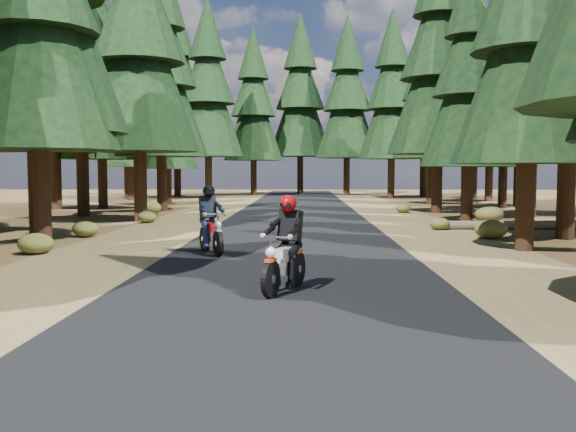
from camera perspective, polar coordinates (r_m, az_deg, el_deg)
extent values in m
plane|color=#472E19|center=(12.38, -0.17, -5.57)|extent=(120.00, 120.00, 0.00)
cube|color=black|center=(17.33, 0.29, -2.80)|extent=(6.00, 100.00, 0.01)
cube|color=brown|center=(18.02, -14.52, -2.68)|extent=(3.20, 100.00, 0.01)
cube|color=brown|center=(17.84, 15.25, -2.76)|extent=(3.20, 100.00, 0.01)
cylinder|color=black|center=(19.90, -21.13, 5.50)|extent=(0.51, 0.51, 5.34)
cone|color=black|center=(20.28, -21.38, 14.97)|extent=(4.54, 4.54, 6.68)
cylinder|color=black|center=(17.64, 20.39, 4.40)|extent=(0.48, 0.48, 4.52)
cone|color=black|center=(17.89, 20.62, 13.48)|extent=(3.84, 3.84, 5.65)
cylinder|color=black|center=(20.82, -21.47, 6.90)|extent=(0.56, 0.56, 6.43)
cylinder|color=black|center=(21.16, 23.60, 6.00)|extent=(0.53, 0.53, 5.84)
cone|color=black|center=(21.62, 23.88, 15.70)|extent=(4.96, 4.96, 7.30)
cylinder|color=black|center=(26.95, -13.02, 5.60)|extent=(0.53, 0.53, 5.72)
cone|color=black|center=(27.29, -13.14, 13.12)|extent=(4.86, 4.86, 7.15)
cylinder|color=black|center=(27.10, 15.65, 4.27)|extent=(0.48, 0.48, 4.51)
cone|color=black|center=(27.26, 15.76, 10.20)|extent=(3.83, 3.83, 5.64)
cone|color=black|center=(27.56, 15.84, 14.40)|extent=(2.93, 2.93, 4.06)
cylinder|color=black|center=(30.78, -17.83, 5.90)|extent=(0.55, 0.55, 6.37)
cone|color=black|center=(31.18, -17.99, 13.23)|extent=(5.41, 5.41, 7.96)
cylinder|color=black|center=(30.75, 20.79, 5.94)|extent=(0.56, 0.56, 6.47)
cone|color=black|center=(31.17, 20.98, 13.38)|extent=(5.50, 5.50, 8.09)
cylinder|color=black|center=(33.77, -11.17, 5.22)|extent=(0.53, 0.53, 5.64)
cone|color=black|center=(34.04, -11.25, 11.16)|extent=(4.79, 4.79, 7.05)
cone|color=black|center=(34.45, -11.31, 15.35)|extent=(3.67, 3.67, 5.08)
cylinder|color=black|center=(32.62, 13.13, 5.40)|extent=(0.53, 0.53, 5.83)
cone|color=black|center=(32.92, 13.24, 11.75)|extent=(4.95, 4.95, 7.29)
cone|color=black|center=(33.38, 13.31, 16.21)|extent=(3.79, 3.79, 5.25)
cylinder|color=black|center=(37.16, -16.18, 4.87)|extent=(0.52, 0.52, 5.45)
cone|color=black|center=(37.37, -16.28, 10.09)|extent=(4.63, 4.63, 6.81)
cone|color=black|center=(37.72, -16.36, 13.80)|extent=(3.54, 3.54, 4.90)
cone|color=black|center=(38.22, -16.43, 17.42)|extent=(2.45, 2.45, 4.09)
cylinder|color=black|center=(38.03, 18.57, 4.17)|extent=(0.48, 0.48, 4.61)
cone|color=black|center=(38.16, 18.67, 8.50)|extent=(3.92, 3.92, 5.77)
cone|color=black|center=(38.39, 18.74, 11.59)|extent=(3.00, 3.00, 4.15)
cone|color=black|center=(38.72, 18.81, 14.63)|extent=(2.08, 2.08, 3.46)
cylinder|color=black|center=(40.55, -10.64, 4.14)|extent=(0.48, 0.48, 4.42)
cone|color=black|center=(40.66, -10.70, 8.04)|extent=(3.76, 3.76, 5.52)
cone|color=black|center=(40.85, -10.73, 10.82)|extent=(2.87, 2.87, 3.98)
cone|color=black|center=(41.13, -10.77, 13.57)|extent=(1.99, 1.99, 3.31)
cylinder|color=black|center=(41.40, 12.62, 5.04)|extent=(0.53, 0.53, 5.76)
cone|color=black|center=(41.63, 12.69, 10.01)|extent=(4.90, 4.90, 7.21)
cone|color=black|center=(41.99, 12.75, 13.53)|extent=(3.75, 3.75, 5.19)
cone|color=black|center=(42.50, 12.81, 16.98)|extent=(2.59, 2.59, 4.32)
cylinder|color=black|center=(46.58, -13.71, 4.27)|extent=(0.49, 0.49, 4.75)
cone|color=black|center=(46.70, -13.77, 7.92)|extent=(4.04, 4.04, 5.93)
cone|color=black|center=(46.89, -13.81, 10.52)|extent=(3.09, 3.09, 4.27)
cone|color=black|center=(47.19, -13.86, 13.10)|extent=(2.14, 2.14, 3.56)
cylinder|color=black|center=(46.08, 17.47, 4.77)|extent=(0.53, 0.53, 5.66)
cone|color=black|center=(46.27, 17.56, 9.16)|extent=(4.81, 4.81, 7.07)
cone|color=black|center=(46.58, 17.63, 12.28)|extent=(3.68, 3.68, 5.09)
cone|color=black|center=(47.02, 17.70, 15.34)|extent=(2.55, 2.55, 4.24)
cylinder|color=black|center=(36.73, -19.97, 5.54)|extent=(0.56, 0.56, 6.40)
cone|color=black|center=(37.07, -20.12, 11.73)|extent=(5.44, 5.44, 8.00)
cone|color=black|center=(37.58, -20.23, 16.08)|extent=(4.16, 4.16, 5.76)
cylinder|color=black|center=(40.26, 19.84, 5.10)|extent=(0.54, 0.54, 6.00)
cone|color=black|center=(40.52, 19.97, 10.41)|extent=(5.10, 5.10, 7.50)
cone|color=black|center=(40.92, 20.06, 14.17)|extent=(3.90, 3.90, 5.40)
cylinder|color=black|center=(49.76, -7.09, 5.28)|extent=(0.56, 0.56, 6.40)
cone|color=black|center=(50.01, -7.13, 9.87)|extent=(5.44, 5.44, 8.00)
cone|color=black|center=(50.39, -7.16, 13.13)|extent=(4.16, 4.16, 5.76)
cone|color=black|center=(50.93, -7.19, 16.33)|extent=(2.88, 2.88, 4.80)
cylinder|color=black|center=(49.66, 9.17, 5.04)|extent=(0.54, 0.54, 6.00)
cone|color=black|center=(49.87, 9.22, 9.35)|extent=(5.10, 5.10, 7.50)
cone|color=black|center=(50.20, 9.25, 12.42)|extent=(3.90, 3.90, 5.40)
cone|color=black|center=(50.67, 9.29, 15.44)|extent=(2.70, 2.70, 4.50)
cylinder|color=black|center=(53.23, -9.82, 5.39)|extent=(0.57, 0.57, 6.80)
cone|color=black|center=(53.51, -9.87, 9.94)|extent=(5.78, 5.78, 8.50)
cone|color=black|center=(53.92, -9.91, 13.18)|extent=(4.42, 4.42, 6.12)
cone|color=black|center=(54.49, -9.95, 16.35)|extent=(3.06, 3.06, 5.10)
cylinder|color=black|center=(53.10, 11.96, 5.15)|extent=(0.56, 0.56, 6.40)
cone|color=black|center=(53.34, 12.02, 9.45)|extent=(5.44, 5.44, 8.00)
cone|color=black|center=(53.69, 12.07, 12.51)|extent=(4.16, 4.16, 5.76)
cone|color=black|center=(54.20, 12.11, 15.52)|extent=(2.88, 2.88, 4.80)
cylinder|color=black|center=(55.38, -3.08, 4.97)|extent=(0.54, 0.54, 6.00)
cone|color=black|center=(55.57, -3.09, 8.84)|extent=(5.10, 5.10, 7.50)
cone|color=black|center=(55.86, -3.11, 11.60)|extent=(3.90, 3.90, 5.40)
cone|color=black|center=(56.28, -3.12, 14.32)|extent=(2.70, 2.70, 4.50)
cylinder|color=black|center=(55.33, 5.24, 5.17)|extent=(0.56, 0.56, 6.40)
cone|color=black|center=(55.56, 5.27, 9.29)|extent=(5.44, 5.44, 8.00)
cone|color=black|center=(55.90, 5.29, 12.23)|extent=(4.16, 4.16, 5.76)
cone|color=black|center=(56.39, 5.31, 15.13)|extent=(2.88, 2.88, 4.80)
cylinder|color=black|center=(58.22, 1.10, 5.32)|extent=(0.57, 0.57, 6.80)
cone|color=black|center=(58.47, 1.10, 9.49)|extent=(5.78, 5.78, 8.50)
cone|color=black|center=(58.84, 1.11, 12.45)|extent=(4.42, 4.42, 6.12)
cone|color=black|center=(59.37, 1.11, 15.38)|extent=(3.06, 3.06, 5.10)
cylinder|color=black|center=(50.02, -14.09, 4.73)|extent=(0.52, 0.52, 5.60)
cone|color=black|center=(50.19, -14.16, 8.73)|extent=(4.76, 4.76, 7.00)
cone|color=black|center=(50.47, -14.21, 11.58)|extent=(3.64, 3.64, 5.04)
cone|color=black|center=(50.87, -14.26, 14.39)|extent=(2.52, 2.52, 4.20)
cylinder|color=black|center=(49.85, 16.20, 4.92)|extent=(0.54, 0.54, 6.00)
cone|color=black|center=(50.06, 16.29, 9.22)|extent=(5.10, 5.10, 7.50)
cone|color=black|center=(50.38, 16.35, 12.28)|extent=(3.90, 3.90, 5.40)
cone|color=black|center=(50.85, 16.41, 15.29)|extent=(2.70, 2.70, 4.50)
cylinder|color=#4C4233|center=(24.11, 19.89, -0.76)|extent=(5.88, 0.72, 0.32)
ellipsoid|color=#474C1E|center=(26.15, -12.44, -0.10)|extent=(0.77, 0.77, 0.46)
ellipsoid|color=#474C1E|center=(23.16, 13.31, -0.67)|extent=(0.72, 0.72, 0.43)
ellipsoid|color=#474C1E|center=(17.14, -21.52, -2.30)|extent=(0.87, 0.87, 0.52)
ellipsoid|color=#474C1E|center=(32.27, 10.21, 0.69)|extent=(0.76, 0.76, 0.46)
ellipsoid|color=#474C1E|center=(31.16, -12.19, 0.72)|extent=(1.08, 1.08, 0.65)
ellipsoid|color=#474C1E|center=(21.08, -17.58, -1.12)|extent=(0.82, 0.82, 0.49)
ellipsoid|color=#474C1E|center=(20.48, 17.59, -1.13)|extent=(0.98, 0.98, 0.59)
ellipsoid|color=#474C1E|center=(26.85, 17.44, 0.15)|extent=(1.14, 1.14, 0.68)
cube|color=black|center=(10.85, -0.31, -0.97)|extent=(0.42, 0.34, 0.53)
sphere|color=#A4060D|center=(10.83, -0.31, 1.08)|extent=(0.38, 0.38, 0.30)
cube|color=black|center=(16.00, -6.89, 0.75)|extent=(0.44, 0.37, 0.55)
sphere|color=black|center=(15.98, -6.90, 2.19)|extent=(0.41, 0.41, 0.31)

